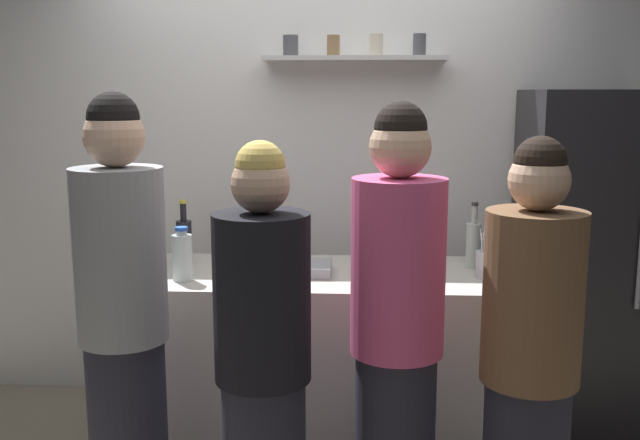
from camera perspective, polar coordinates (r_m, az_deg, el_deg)
The scene contains 12 objects.
back_wall_assembly at distance 4.11m, azimuth -0.28°, elevation 3.89°, with size 4.80×0.32×2.60m.
refrigerator at distance 3.95m, azimuth 19.91°, elevation -3.22°, with size 0.60×0.66×1.76m.
counter at distance 3.56m, azimuth 0.00°, elevation -11.23°, with size 1.75×0.73×0.91m, color #B7B2A8.
baking_pan at distance 3.39m, azimuth -1.99°, elevation -3.82°, with size 0.34×0.24×0.05m, color gray.
utensil_holder at distance 3.39m, azimuth 12.92°, elevation -3.38°, with size 0.09×0.09×0.23m.
wine_bottle_dark_glass at distance 3.61m, azimuth -10.66°, elevation -1.58°, with size 0.08×0.08×0.32m.
wine_bottle_pale_glass at distance 3.56m, azimuth 12.00°, elevation -1.81°, with size 0.07×0.07×0.32m.
water_bottle_plastic at distance 3.30m, azimuth -10.81°, elevation -2.83°, with size 0.09×0.09×0.25m.
person_pink_top at distance 2.69m, azimuth 6.06°, elevation -9.39°, with size 0.34×0.34×1.72m.
person_grey_hoodie at distance 2.85m, azimuth -15.24°, elevation -8.11°, with size 0.34×0.34×1.75m.
person_blonde at distance 2.61m, azimuth -4.51°, elevation -11.69°, with size 0.34×0.34×1.59m.
person_brown_jacket at distance 2.66m, azimuth 16.16°, elevation -11.39°, with size 0.34×0.34×1.60m.
Camera 1 is at (0.22, -2.83, 1.74)m, focal length 40.58 mm.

